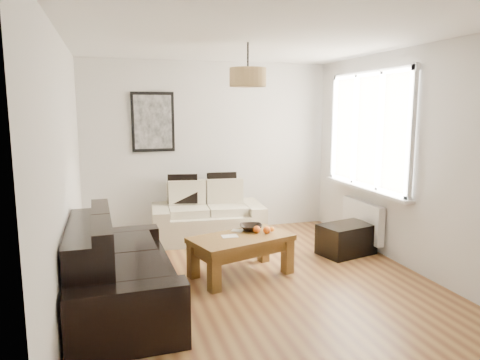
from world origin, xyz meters
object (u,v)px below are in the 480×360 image
object	(u,v)px
loveseat_cream	(208,212)
coffee_table	(241,256)
sofa_leather	(121,266)
ottoman	(346,239)

from	to	relation	value
loveseat_cream	coffee_table	xyz separation A→B (m)	(0.05, -1.53, -0.16)
loveseat_cream	sofa_leather	xyz separation A→B (m)	(-1.28, -2.01, 0.02)
sofa_leather	coffee_table	world-z (taller)	sofa_leather
loveseat_cream	ottoman	xyz separation A→B (m)	(1.60, -1.20, -0.20)
sofa_leather	ottoman	bearing A→B (deg)	-76.18
loveseat_cream	ottoman	distance (m)	2.01
loveseat_cream	sofa_leather	distance (m)	2.38
coffee_table	ottoman	xyz separation A→B (m)	(1.54, 0.33, -0.03)
sofa_leather	loveseat_cream	bearing A→B (deg)	-34.44
sofa_leather	ottoman	world-z (taller)	sofa_leather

